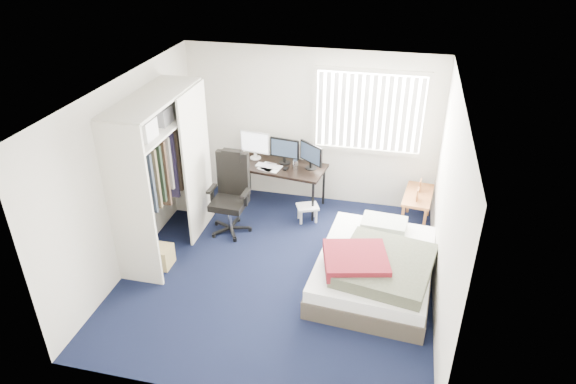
# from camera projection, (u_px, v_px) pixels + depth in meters

# --- Properties ---
(ground) EXTENTS (4.20, 4.20, 0.00)m
(ground) POSITION_uv_depth(u_px,v_px,m) (279.00, 271.00, 6.90)
(ground) COLOR black
(ground) RESTS_ON ground
(room_shell) EXTENTS (4.20, 4.20, 4.20)m
(room_shell) POSITION_uv_depth(u_px,v_px,m) (278.00, 171.00, 6.17)
(room_shell) COLOR silver
(room_shell) RESTS_ON ground
(window_assembly) EXTENTS (1.72, 0.09, 1.32)m
(window_assembly) POSITION_uv_depth(u_px,v_px,m) (369.00, 112.00, 7.69)
(window_assembly) COLOR white
(window_assembly) RESTS_ON ground
(closet) EXTENTS (0.64, 1.84, 2.22)m
(closet) POSITION_uv_depth(u_px,v_px,m) (161.00, 160.00, 6.80)
(closet) COLOR beige
(closet) RESTS_ON ground
(desk) EXTENTS (1.52, 0.87, 1.17)m
(desk) POSITION_uv_depth(u_px,v_px,m) (280.00, 163.00, 8.11)
(desk) COLOR black
(desk) RESTS_ON ground
(office_chair) EXTENTS (0.61, 0.61, 1.24)m
(office_chair) POSITION_uv_depth(u_px,v_px,m) (231.00, 201.00, 7.60)
(office_chair) COLOR black
(office_chair) RESTS_ON ground
(footstool) EXTENTS (0.40, 0.37, 0.26)m
(footstool) POSITION_uv_depth(u_px,v_px,m) (308.00, 209.00, 7.93)
(footstool) COLOR white
(footstool) RESTS_ON ground
(nightstand) EXTENTS (0.48, 0.83, 0.72)m
(nightstand) POSITION_uv_depth(u_px,v_px,m) (418.00, 198.00, 7.68)
(nightstand) COLOR brown
(nightstand) RESTS_ON ground
(bed) EXTENTS (1.58, 2.01, 0.63)m
(bed) POSITION_uv_depth(u_px,v_px,m) (375.00, 267.00, 6.53)
(bed) COLOR #3D352C
(bed) RESTS_ON ground
(pine_box) EXTENTS (0.39, 0.29, 0.29)m
(pine_box) POSITION_uv_depth(u_px,v_px,m) (157.00, 256.00, 6.96)
(pine_box) COLOR #A58F52
(pine_box) RESTS_ON ground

